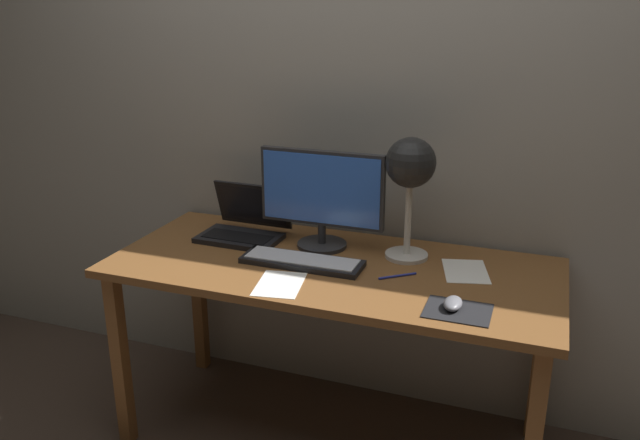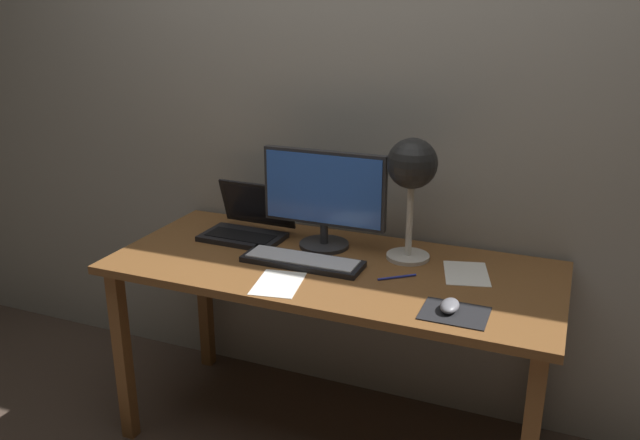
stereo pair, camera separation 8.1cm
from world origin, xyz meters
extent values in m
plane|color=#47382D|center=(0.00, 0.00, 0.00)|extent=(4.80, 4.80, 0.00)
cube|color=#9E998E|center=(0.00, 0.40, 1.30)|extent=(4.80, 0.06, 2.60)
cube|color=brown|center=(0.00, 0.00, 0.72)|extent=(1.60, 0.70, 0.03)
cube|color=brown|center=(-0.74, -0.29, 0.35)|extent=(0.05, 0.05, 0.71)
cube|color=brown|center=(-0.74, 0.29, 0.35)|extent=(0.05, 0.05, 0.71)
cube|color=brown|center=(0.74, 0.29, 0.35)|extent=(0.05, 0.05, 0.71)
cylinder|color=#28282B|center=(-0.09, 0.15, 0.75)|extent=(0.19, 0.19, 0.01)
cylinder|color=#28282B|center=(-0.09, 0.15, 0.79)|extent=(0.03, 0.03, 0.08)
cube|color=#28282B|center=(-0.09, 0.15, 0.97)|extent=(0.48, 0.03, 0.29)
cube|color=blue|center=(-0.09, 0.13, 0.97)|extent=(0.46, 0.00, 0.26)
cube|color=black|center=(-0.10, -0.04, 0.75)|extent=(0.44, 0.14, 0.02)
cube|color=silver|center=(-0.10, -0.04, 0.76)|extent=(0.41, 0.11, 0.01)
cube|color=black|center=(-0.42, 0.10, 0.75)|extent=(0.32, 0.20, 0.02)
cube|color=black|center=(-0.42, 0.09, 0.76)|extent=(0.27, 0.11, 0.00)
cube|color=black|center=(-0.42, 0.22, 0.85)|extent=(0.32, 0.07, 0.19)
cube|color=black|center=(-0.42, 0.22, 0.85)|extent=(0.28, 0.07, 0.16)
cylinder|color=beige|center=(0.24, 0.16, 0.75)|extent=(0.16, 0.16, 0.01)
cylinder|color=silver|center=(0.24, 0.16, 0.91)|extent=(0.02, 0.02, 0.31)
sphere|color=black|center=(0.24, 0.16, 1.10)|extent=(0.18, 0.18, 0.18)
sphere|color=#FFEAB2|center=(0.24, 0.15, 1.05)|extent=(0.06, 0.06, 0.06)
cube|color=black|center=(0.48, -0.22, 0.74)|extent=(0.20, 0.16, 0.00)
ellipsoid|color=slate|center=(0.46, -0.21, 0.76)|extent=(0.06, 0.10, 0.03)
cube|color=white|center=(0.46, 0.10, 0.74)|extent=(0.20, 0.24, 0.00)
cube|color=white|center=(-0.11, -0.23, 0.74)|extent=(0.18, 0.23, 0.00)
cylinder|color=#2633A5|center=(0.25, -0.03, 0.74)|extent=(0.11, 0.09, 0.01)
camera|label=1|loc=(0.69, -2.02, 1.64)|focal=36.18mm
camera|label=2|loc=(0.77, -1.99, 1.64)|focal=36.18mm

